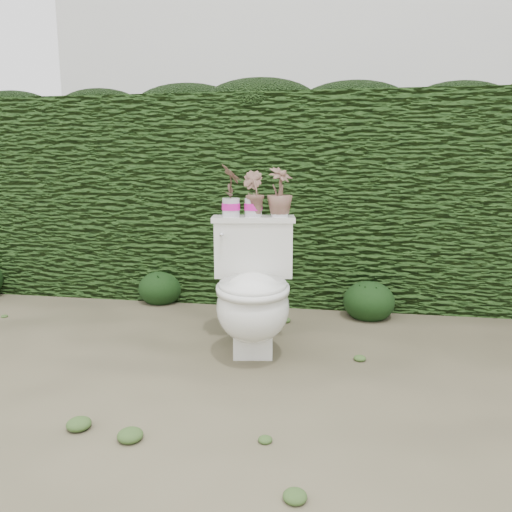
% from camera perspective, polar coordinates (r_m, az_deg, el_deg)
% --- Properties ---
extents(ground, '(60.00, 60.00, 0.00)m').
position_cam_1_polar(ground, '(2.85, -3.01, -12.01)').
color(ground, '#736A4F').
rests_on(ground, ground).
extents(hedge, '(8.00, 1.00, 1.60)m').
position_cam_1_polar(hedge, '(4.22, 1.74, 6.60)').
color(hedge, '#2D501A').
rests_on(hedge, ground).
extents(house_wall, '(8.00, 3.50, 4.00)m').
position_cam_1_polar(house_wall, '(8.61, 10.25, 16.51)').
color(house_wall, silver).
rests_on(house_wall, ground).
extents(toilet, '(0.56, 0.74, 0.78)m').
position_cam_1_polar(toilet, '(2.87, -0.35, -4.33)').
color(toilet, silver).
rests_on(toilet, ground).
extents(potted_plant_left, '(0.17, 0.19, 0.30)m').
position_cam_1_polar(potted_plant_left, '(3.02, -2.89, 7.36)').
color(potted_plant_left, '#2D641F').
rests_on(potted_plant_left, toilet).
extents(potted_plant_center, '(0.18, 0.18, 0.26)m').
position_cam_1_polar(potted_plant_center, '(3.02, -0.31, 7.00)').
color(potted_plant_center, '#2D641F').
rests_on(potted_plant_center, toilet).
extents(potted_plant_right, '(0.22, 0.22, 0.28)m').
position_cam_1_polar(potted_plant_right, '(3.02, 2.73, 7.18)').
color(potted_plant_right, '#2D641F').
rests_on(potted_plant_right, toilet).
extents(liriope_clump_1, '(0.35, 0.35, 0.28)m').
position_cam_1_polar(liriope_clump_1, '(4.05, -10.86, -3.25)').
color(liriope_clump_1, '#193512').
rests_on(liriope_clump_1, ground).
extents(liriope_clump_2, '(0.37, 0.37, 0.29)m').
position_cam_1_polar(liriope_clump_2, '(3.67, 12.78, -4.66)').
color(liriope_clump_2, '#193512').
rests_on(liriope_clump_2, ground).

